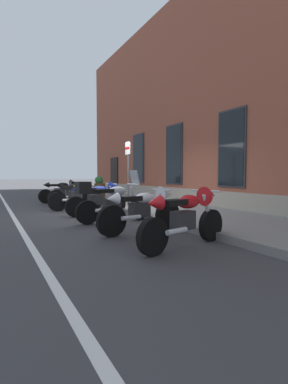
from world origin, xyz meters
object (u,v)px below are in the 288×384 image
(motorcycle_black_sport, at_px, (62,190))
(barrel_planter, at_px, (99,188))
(motorcycle_silver_touring, at_px, (110,201))
(motorcycle_blue_sport, at_px, (99,197))
(parking_sign, at_px, (128,164))
(motorcycle_white_sport, at_px, (144,207))
(motorcycle_yellow_naked, at_px, (77,196))
(motorcycle_black_naked, at_px, (73,194))
(motorcycle_red_sport, at_px, (188,215))

(motorcycle_black_sport, distance_m, barrel_planter, 1.71)
(motorcycle_silver_touring, bearing_deg, motorcycle_black_sport, 178.87)
(motorcycle_blue_sport, height_order, barrel_planter, barrel_planter)
(motorcycle_blue_sport, height_order, parking_sign, parking_sign)
(motorcycle_white_sport, bearing_deg, motorcycle_yellow_naked, -177.55)
(motorcycle_black_naked, distance_m, barrel_planter, 2.21)
(motorcycle_yellow_naked, bearing_deg, motorcycle_black_sport, 177.27)
(motorcycle_black_sport, xyz_separation_m, barrel_planter, (0.05, 1.71, 0.05))
(barrel_planter, bearing_deg, motorcycle_silver_touring, -16.58)
(motorcycle_silver_touring, height_order, parking_sign, parking_sign)
(motorcycle_yellow_naked, distance_m, barrel_planter, 3.52)
(motorcycle_red_sport, distance_m, barrel_planter, 9.40)
(motorcycle_blue_sport, bearing_deg, parking_sign, 121.34)
(motorcycle_blue_sport, bearing_deg, motorcycle_black_sport, -178.87)
(motorcycle_black_naked, relative_size, motorcycle_white_sport, 0.98)
(motorcycle_yellow_naked, bearing_deg, parking_sign, 62.73)
(motorcycle_black_sport, relative_size, motorcycle_silver_touring, 0.94)
(motorcycle_silver_touring, bearing_deg, motorcycle_yellow_naked, -179.60)
(motorcycle_red_sport, bearing_deg, motorcycle_yellow_naked, -177.53)
(motorcycle_silver_touring, height_order, motorcycle_red_sport, motorcycle_silver_touring)
(motorcycle_blue_sport, relative_size, barrel_planter, 1.95)
(motorcycle_black_naked, height_order, motorcycle_red_sport, motorcycle_red_sport)
(motorcycle_silver_touring, relative_size, motorcycle_red_sport, 1.00)
(motorcycle_black_sport, height_order, motorcycle_silver_touring, motorcycle_silver_touring)
(parking_sign, xyz_separation_m, barrel_planter, (-3.82, 0.24, -1.03))
(motorcycle_black_sport, bearing_deg, motorcycle_silver_touring, -1.13)
(motorcycle_black_sport, relative_size, motorcycle_yellow_naked, 0.96)
(motorcycle_yellow_naked, relative_size, parking_sign, 0.90)
(motorcycle_blue_sport, xyz_separation_m, parking_sign, (-0.84, 1.38, 1.07))
(motorcycle_yellow_naked, relative_size, motorcycle_silver_touring, 0.98)
(motorcycle_yellow_naked, height_order, barrel_planter, barrel_planter)
(motorcycle_black_naked, distance_m, motorcycle_white_sport, 6.25)
(motorcycle_blue_sport, height_order, motorcycle_silver_touring, motorcycle_silver_touring)
(motorcycle_black_sport, bearing_deg, motorcycle_yellow_naked, -2.73)
(motorcycle_black_naked, bearing_deg, motorcycle_white_sport, -0.36)
(motorcycle_black_sport, bearing_deg, parking_sign, 20.77)
(motorcycle_blue_sport, xyz_separation_m, motorcycle_silver_touring, (1.49, -0.22, 0.01))
(parking_sign, bearing_deg, motorcycle_yellow_naked, -117.27)
(motorcycle_black_naked, bearing_deg, barrel_planter, 133.07)
(motorcycle_black_naked, distance_m, motorcycle_blue_sport, 3.15)
(motorcycle_black_sport, xyz_separation_m, motorcycle_yellow_naked, (3.04, -0.15, -0.07))
(barrel_planter, bearing_deg, motorcycle_yellow_naked, -31.81)
(motorcycle_black_naked, xyz_separation_m, barrel_planter, (-1.50, 1.61, 0.13))
(motorcycle_black_sport, relative_size, motorcycle_black_naked, 0.94)
(motorcycle_red_sport, bearing_deg, motorcycle_black_sport, -179.23)
(motorcycle_blue_sport, relative_size, motorcycle_red_sport, 0.95)
(motorcycle_black_sport, xyz_separation_m, motorcycle_blue_sport, (4.71, 0.09, 0.01))
(motorcycle_blue_sport, distance_m, motorcycle_white_sport, 3.10)
(motorcycle_black_sport, distance_m, motorcycle_yellow_naked, 3.05)
(motorcycle_black_naked, xyz_separation_m, motorcycle_red_sport, (7.76, 0.03, 0.09))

